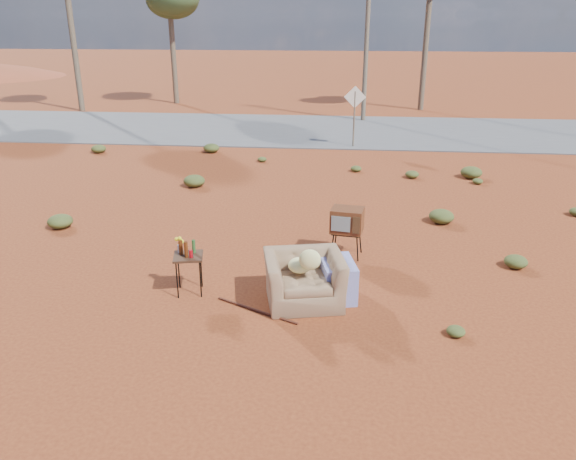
{
  "coord_description": "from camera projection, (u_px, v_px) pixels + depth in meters",
  "views": [
    {
      "loc": [
        1.12,
        -8.37,
        4.54
      ],
      "look_at": [
        0.17,
        1.29,
        0.8
      ],
      "focal_mm": 35.0,
      "sensor_mm": 36.0,
      "label": 1
    }
  ],
  "objects": [
    {
      "name": "ground",
      "position": [
        271.0,
        301.0,
        9.51
      ],
      "size": [
        140.0,
        140.0,
        0.0
      ],
      "primitive_type": "plane",
      "color": "brown",
      "rests_on": "ground"
    },
    {
      "name": "armchair",
      "position": [
        311.0,
        273.0,
        9.33
      ],
      "size": [
        1.62,
        1.25,
        1.12
      ],
      "rotation": [
        0.0,
        0.0,
        0.21
      ],
      "color": "brown",
      "rests_on": "ground"
    },
    {
      "name": "scrub_patch",
      "position": [
        260.0,
        208.0,
        13.63
      ],
      "size": [
        17.49,
        8.07,
        0.33
      ],
      "color": "#414E22",
      "rests_on": "ground"
    },
    {
      "name": "rusty_bar",
      "position": [
        257.0,
        310.0,
        9.16
      ],
      "size": [
        1.43,
        0.76,
        0.04
      ],
      "primitive_type": "cylinder",
      "rotation": [
        0.0,
        1.57,
        -0.48
      ],
      "color": "#502315",
      "rests_on": "ground"
    },
    {
      "name": "highway",
      "position": [
        316.0,
        130.0,
        23.43
      ],
      "size": [
        140.0,
        7.0,
        0.04
      ],
      "primitive_type": "cube",
      "color": "#565659",
      "rests_on": "ground"
    },
    {
      "name": "side_table",
      "position": [
        186.0,
        253.0,
        9.57
      ],
      "size": [
        0.58,
        0.58,
        0.99
      ],
      "rotation": [
        0.0,
        0.0,
        0.21
      ],
      "color": "#341F13",
      "rests_on": "ground"
    },
    {
      "name": "utility_pole_center",
      "position": [
        367.0,
        24.0,
        24.08
      ],
      "size": [
        1.4,
        0.2,
        8.0
      ],
      "color": "brown",
      "rests_on": "ground"
    },
    {
      "name": "road_sign",
      "position": [
        355.0,
        106.0,
        19.97
      ],
      "size": [
        0.78,
        0.06,
        2.19
      ],
      "color": "brown",
      "rests_on": "ground"
    },
    {
      "name": "tv_unit",
      "position": [
        347.0,
        221.0,
        11.04
      ],
      "size": [
        0.69,
        0.59,
        0.99
      ],
      "rotation": [
        0.0,
        0.0,
        -0.17
      ],
      "color": "black",
      "rests_on": "ground"
    }
  ]
}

